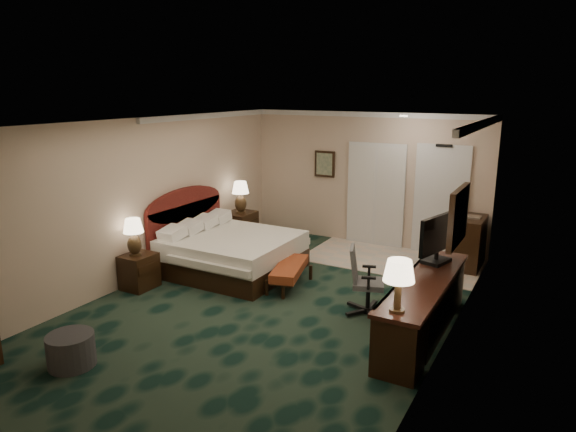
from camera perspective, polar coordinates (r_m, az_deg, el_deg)
The scene contains 25 objects.
floor at distance 7.76m, azimuth -1.80°, elevation -9.98°, with size 5.00×7.50×0.00m, color black.
ceiling at distance 7.11m, azimuth -1.96°, elevation 10.32°, with size 5.00×7.50×0.00m, color silver.
wall_back at distance 10.64m, azimuth 8.57°, elevation 4.10°, with size 5.00×0.00×2.70m, color beige.
wall_front at distance 4.69m, azimuth -26.50°, elevation -10.21°, with size 5.00×0.00×2.70m, color beige.
wall_left at distance 8.84m, azimuth -15.94°, elevation 1.68°, with size 0.00×7.50×2.70m, color beige.
wall_right at distance 6.45m, azimuth 17.59°, elevation -2.94°, with size 0.00×7.50×2.70m, color beige.
crown_molding at distance 7.11m, azimuth -1.96°, elevation 9.92°, with size 5.00×7.50×0.10m, color silver, non-canonical shape.
tile_patch at distance 9.91m, azimuth 11.43°, elevation -4.81°, with size 3.20×1.70×0.01m, color beige.
headboard at distance 9.66m, azimuth -11.27°, elevation -0.99°, with size 0.12×2.00×1.40m, color #430F0D, non-canonical shape.
entry_door at distance 10.24m, azimuth 16.59°, elevation 1.56°, with size 1.02×0.06×2.18m, color silver.
closet_doors at distance 10.58m, azimuth 9.70°, elevation 2.34°, with size 1.20×0.06×2.10m, color silver.
wall_art at distance 10.91m, azimuth 4.10°, elevation 5.79°, with size 0.45×0.06×0.55m, color #43614F.
wall_mirror at distance 6.97m, azimuth 18.41°, elevation -0.04°, with size 0.05×0.95×0.75m, color white.
bed at distance 9.09m, azimuth -6.15°, elevation -4.19°, with size 2.06×1.91×0.65m, color white.
nightstand_near at distance 8.68m, azimuth -16.22°, elevation -5.91°, with size 0.45×0.52×0.57m, color black.
nightstand_far at distance 10.72m, azimuth -5.31°, elevation -1.31°, with size 0.53×0.61×0.67m, color black.
lamp_near at distance 8.49m, azimuth -16.75°, elevation -2.24°, with size 0.32×0.32×0.60m, color black, non-canonical shape.
lamp_far at distance 10.55m, azimuth -5.30°, elevation 2.11°, with size 0.34×0.34×0.65m, color black, non-canonical shape.
bed_bench at distance 8.40m, azimuth 0.17°, elevation -6.64°, with size 0.40×1.15×0.39m, color brown.
ottoman at distance 6.67m, azimuth -22.96°, elevation -13.56°, with size 0.54×0.54×0.39m, color #2A2B2F.
desk at distance 7.00m, azimuth 14.82°, elevation -9.82°, with size 0.57×2.67×0.77m, color black.
tv at distance 7.46m, azimuth 16.29°, elevation -2.48°, with size 0.07×0.88×0.69m, color black.
desk_lamp at distance 5.76m, azimuth 12.16°, elevation -7.56°, with size 0.35×0.35×0.61m, color black, non-canonical shape.
desk_chair at distance 7.45m, azimuth 8.95°, elevation -7.13°, with size 0.57×0.54×0.98m, color #4B4B51, non-canonical shape.
minibar at distance 9.77m, azimuth 19.41°, elevation -2.80°, with size 0.49×0.88×0.93m, color black.
Camera 1 is at (3.65, -6.08, 3.16)m, focal length 32.00 mm.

